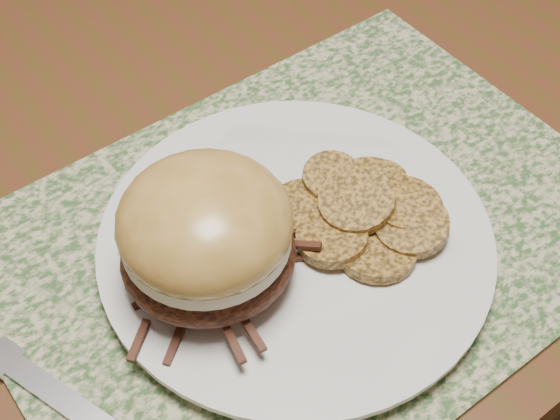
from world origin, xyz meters
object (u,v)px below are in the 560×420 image
Objects in this scene: dining_table at (117,133)px; fork at (57,395)px; pork_sandwich at (206,236)px; dinner_plate at (296,243)px.

dining_table is 0.33m from fork.
dining_table is 0.29m from pork_sandwich.
pork_sandwich is (-0.07, 0.01, 0.05)m from dinner_plate.
fork is at bearing -179.69° from dinner_plate.
fork is at bearing -123.55° from dining_table.
dining_table is 10.13× the size of pork_sandwich.
pork_sandwich is (-0.05, -0.25, 0.14)m from dining_table.
fork is (-0.17, -0.26, 0.09)m from dining_table.
dining_table is at bearing 92.80° from dinner_plate.
dinner_plate is 1.76× the size of pork_sandwich.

